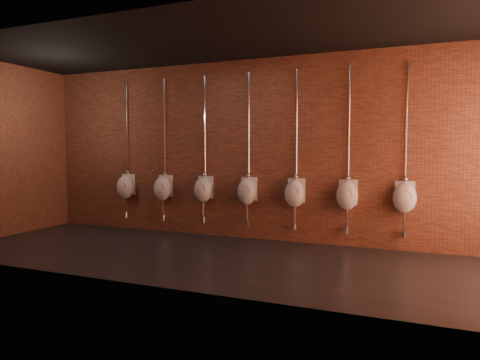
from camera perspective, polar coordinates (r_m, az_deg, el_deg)
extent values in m
plane|color=black|center=(6.49, -3.56, -10.23)|extent=(8.50, 8.50, 0.00)
cube|color=black|center=(6.50, -3.69, 18.29)|extent=(8.50, 3.00, 0.04)
cube|color=brown|center=(7.67, 1.25, 4.03)|extent=(8.50, 0.04, 3.20)
cube|color=brown|center=(4.99, -11.13, 3.97)|extent=(8.50, 0.04, 3.20)
cube|color=brown|center=(8.99, -28.88, 3.53)|extent=(0.04, 3.00, 3.20)
ellipsoid|color=white|center=(8.86, -15.05, -0.90)|extent=(0.37, 0.32, 0.46)
cube|color=white|center=(8.95, -14.61, -0.55)|extent=(0.30, 0.06, 0.42)
cylinder|color=#969696|center=(8.77, -15.51, -0.78)|extent=(0.20, 0.03, 0.20)
cylinder|color=white|center=(8.92, -14.82, 6.60)|extent=(0.02, 0.02, 1.86)
sphere|color=white|center=(8.91, -14.76, 0.98)|extent=(0.08, 0.08, 0.08)
cylinder|color=white|center=(9.01, -14.93, 12.51)|extent=(0.06, 0.06, 0.01)
cylinder|color=white|center=(8.90, -15.01, -3.06)|extent=(0.03, 0.03, 0.33)
cylinder|color=white|center=(8.93, -14.98, -4.48)|extent=(0.08, 0.08, 0.11)
cylinder|color=white|center=(8.99, -14.69, -4.42)|extent=(0.03, 0.15, 0.03)
ellipsoid|color=white|center=(8.37, -10.28, -1.11)|extent=(0.37, 0.32, 0.46)
cube|color=white|center=(8.46, -9.87, -0.74)|extent=(0.30, 0.06, 0.42)
cylinder|color=#969696|center=(8.27, -10.71, -0.99)|extent=(0.20, 0.03, 0.20)
cylinder|color=white|center=(8.43, -10.04, 6.83)|extent=(0.02, 0.02, 1.86)
sphere|color=white|center=(8.42, -10.00, 0.88)|extent=(0.08, 0.08, 0.08)
cylinder|color=white|center=(8.52, -10.11, 13.08)|extent=(0.06, 0.06, 0.01)
cylinder|color=white|center=(8.41, -10.25, -3.39)|extent=(0.03, 0.03, 0.33)
cylinder|color=white|center=(8.44, -10.23, -4.90)|extent=(0.08, 0.08, 0.11)
cylinder|color=white|center=(8.50, -9.95, -4.83)|extent=(0.03, 0.15, 0.03)
ellipsoid|color=white|center=(7.94, -4.95, -1.34)|extent=(0.37, 0.32, 0.46)
cube|color=white|center=(8.03, -4.59, -0.94)|extent=(0.30, 0.06, 0.42)
cylinder|color=#969696|center=(7.83, -5.34, -1.21)|extent=(0.20, 0.03, 0.20)
cylinder|color=white|center=(8.00, -4.70, 7.03)|extent=(0.02, 0.02, 1.86)
sphere|color=white|center=(7.99, -4.69, 0.77)|extent=(0.08, 0.08, 0.08)
cylinder|color=white|center=(8.10, -4.74, 13.61)|extent=(0.06, 0.06, 0.01)
cylinder|color=white|center=(7.98, -4.94, -3.74)|extent=(0.03, 0.03, 0.33)
cylinder|color=white|center=(8.01, -4.93, -5.33)|extent=(0.08, 0.08, 0.11)
cylinder|color=white|center=(8.08, -4.68, -5.25)|extent=(0.03, 0.15, 0.03)
ellipsoid|color=white|center=(7.58, 0.93, -1.58)|extent=(0.37, 0.32, 0.46)
cube|color=white|center=(7.68, 1.23, -1.15)|extent=(0.30, 0.06, 0.42)
cylinder|color=#969696|center=(7.47, 0.61, -1.44)|extent=(0.20, 0.03, 0.20)
cylinder|color=white|center=(7.65, 1.19, 7.18)|extent=(0.02, 0.02, 1.86)
sphere|color=white|center=(7.64, 1.15, 0.63)|extent=(0.08, 0.08, 0.08)
cylinder|color=white|center=(7.75, 1.20, 14.06)|extent=(0.06, 0.06, 0.01)
cylinder|color=white|center=(7.62, 0.92, -4.09)|extent=(0.03, 0.03, 0.33)
cylinder|color=white|center=(7.66, 0.92, -5.74)|extent=(0.08, 0.08, 0.11)
cylinder|color=white|center=(7.73, 1.13, -5.65)|extent=(0.03, 0.15, 0.03)
ellipsoid|color=white|center=(7.32, 7.31, -1.81)|extent=(0.37, 0.32, 0.46)
cube|color=white|center=(7.42, 7.54, -1.37)|extent=(0.30, 0.06, 0.42)
cylinder|color=#969696|center=(7.20, 7.08, -1.68)|extent=(0.20, 0.03, 0.20)
cylinder|color=white|center=(7.38, 7.58, 7.26)|extent=(0.02, 0.02, 1.86)
sphere|color=white|center=(7.37, 7.50, 0.47)|extent=(0.08, 0.08, 0.08)
cylinder|color=white|center=(7.49, 7.64, 14.38)|extent=(0.06, 0.06, 0.01)
cylinder|color=white|center=(7.36, 7.29, -4.41)|extent=(0.03, 0.03, 0.33)
cylinder|color=white|center=(7.39, 7.27, -6.13)|extent=(0.08, 0.08, 0.11)
cylinder|color=white|center=(7.47, 7.42, -6.03)|extent=(0.03, 0.15, 0.03)
ellipsoid|color=white|center=(7.15, 14.09, -2.04)|extent=(0.37, 0.32, 0.46)
cube|color=white|center=(7.25, 14.22, -1.58)|extent=(0.30, 0.06, 0.42)
cylinder|color=#969696|center=(7.03, 13.96, -1.91)|extent=(0.20, 0.03, 0.20)
cylinder|color=white|center=(7.21, 14.35, 7.25)|extent=(0.02, 0.02, 1.86)
sphere|color=white|center=(7.20, 14.22, 0.30)|extent=(0.08, 0.08, 0.08)
cylinder|color=white|center=(7.33, 14.48, 14.53)|extent=(0.06, 0.06, 0.01)
cylinder|color=white|center=(7.19, 14.04, -4.70)|extent=(0.03, 0.03, 0.33)
cylinder|color=white|center=(7.23, 14.01, -6.45)|extent=(0.08, 0.08, 0.11)
cylinder|color=white|center=(7.30, 14.10, -6.35)|extent=(0.03, 0.15, 0.03)
ellipsoid|color=white|center=(7.08, 21.10, -2.24)|extent=(0.37, 0.32, 0.46)
cube|color=white|center=(7.19, 21.12, -1.78)|extent=(0.30, 0.06, 0.42)
cylinder|color=#969696|center=(6.96, 21.09, -2.11)|extent=(0.20, 0.03, 0.20)
cylinder|color=white|center=(7.15, 21.35, 7.13)|extent=(0.02, 0.02, 1.86)
sphere|color=white|center=(7.14, 21.17, 0.12)|extent=(0.08, 0.08, 0.08)
cylinder|color=white|center=(7.26, 21.54, 14.47)|extent=(0.06, 0.06, 0.01)
cylinder|color=white|center=(7.12, 21.03, -4.93)|extent=(0.03, 0.03, 0.33)
cylinder|color=white|center=(7.16, 20.98, -6.70)|extent=(0.08, 0.08, 0.11)
cylinder|color=white|center=(7.23, 21.00, -6.59)|extent=(0.03, 0.15, 0.03)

